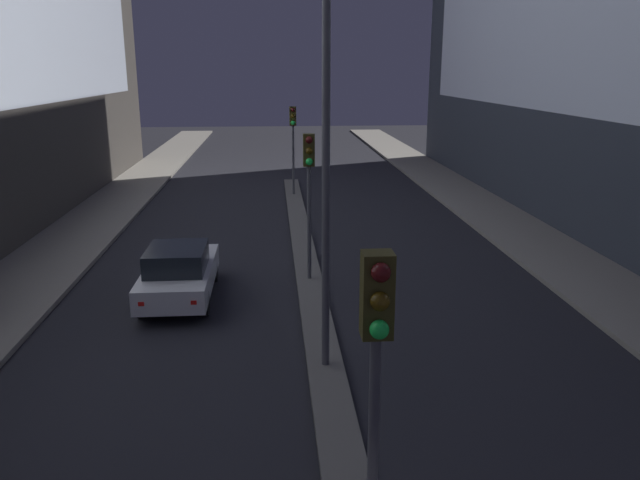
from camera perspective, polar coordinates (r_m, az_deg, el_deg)
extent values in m
cube|color=#56544F|center=(20.11, -1.27, -2.11)|extent=(0.76, 30.51, 0.14)
cylinder|color=#4C4C51|center=(7.37, 4.81, -20.63)|extent=(0.12, 0.12, 3.33)
cube|color=#3D3814|center=(6.36, 5.24, -5.03)|extent=(0.32, 0.28, 0.90)
sphere|color=#4C0F0F|center=(6.09, 5.59, -2.98)|extent=(0.20, 0.20, 0.20)
sphere|color=#4C380A|center=(6.19, 5.51, -5.61)|extent=(0.20, 0.20, 0.20)
sphere|color=#1EEA4C|center=(6.31, 5.44, -8.16)|extent=(0.20, 0.20, 0.20)
cylinder|color=#4C4C51|center=(18.00, -1.00, 1.53)|extent=(0.12, 0.12, 3.33)
cube|color=#3D3814|center=(17.61, -1.03, 8.22)|extent=(0.32, 0.28, 0.90)
sphere|color=#4C0F0F|center=(17.39, -1.00, 9.13)|extent=(0.20, 0.20, 0.20)
sphere|color=#4C380A|center=(17.43, -0.99, 8.15)|extent=(0.20, 0.20, 0.20)
sphere|color=#1EEA4C|center=(17.47, -0.99, 7.17)|extent=(0.20, 0.20, 0.20)
cylinder|color=#4C4C51|center=(30.57, -2.46, 7.30)|extent=(0.12, 0.12, 3.33)
cube|color=#3D3814|center=(30.35, -2.50, 11.26)|extent=(0.32, 0.28, 0.90)
sphere|color=#4C0F0F|center=(30.15, -2.50, 11.80)|extent=(0.20, 0.20, 0.20)
sphere|color=#4C380A|center=(30.17, -2.49, 11.23)|extent=(0.20, 0.20, 0.20)
sphere|color=#1EEA4C|center=(30.19, -2.49, 10.66)|extent=(0.20, 0.20, 0.20)
cylinder|color=#4C4C51|center=(12.01, 0.55, 8.54)|extent=(0.16, 0.16, 9.10)
cube|color=silver|center=(17.52, -12.70, -3.26)|extent=(1.79, 4.22, 0.62)
cube|color=black|center=(17.04, -12.97, -1.66)|extent=(1.52, 1.90, 0.60)
cube|color=red|center=(15.67, -16.04, -5.64)|extent=(0.14, 0.04, 0.10)
cube|color=red|center=(15.46, -11.47, -5.62)|extent=(0.14, 0.04, 0.10)
cylinder|color=black|center=(18.97, -14.45, -2.91)|extent=(0.22, 0.64, 0.64)
cylinder|color=black|center=(18.76, -9.73, -2.84)|extent=(0.22, 0.64, 0.64)
cylinder|color=black|center=(16.55, -15.96, -5.75)|extent=(0.22, 0.64, 0.64)
cylinder|color=black|center=(16.30, -10.53, -5.72)|extent=(0.22, 0.64, 0.64)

